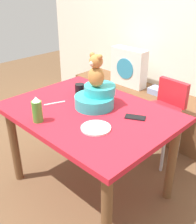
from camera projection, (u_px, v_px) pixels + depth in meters
ground_plane at (90, 186)px, 2.33m from camera, size 8.00×8.00×0.00m
back_wall at (195, 13)px, 2.68m from camera, size 4.40×0.10×2.60m
window_bench at (168, 117)px, 2.99m from camera, size 2.60×0.44×0.46m
pillow_floral_left at (129, 67)px, 3.13m from camera, size 0.44×0.15×0.44m
book_stack at (158, 91)px, 2.97m from camera, size 0.20×0.14×0.07m
dining_table at (89, 123)px, 2.04m from camera, size 1.25×0.92×0.74m
highchair at (163, 111)px, 2.47m from camera, size 0.34×0.47×0.79m
infant_seat_teal at (96, 97)px, 2.03m from camera, size 0.30×0.33×0.16m
teddy_bear at (96, 71)px, 1.94m from camera, size 0.13×0.12×0.25m
ketchup_bottle at (37, 110)px, 1.81m from camera, size 0.07×0.07×0.18m
coffee_mug at (80, 90)px, 2.24m from camera, size 0.12×0.08×0.09m
dinner_plate_near at (96, 128)px, 1.75m from camera, size 0.20×0.20×0.01m
cell_phone at (135, 117)px, 1.89m from camera, size 0.16×0.13×0.01m
table_fork at (55, 103)px, 2.10m from camera, size 0.08×0.16×0.01m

